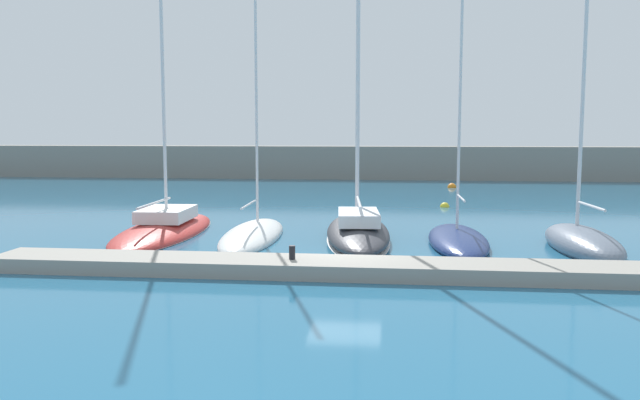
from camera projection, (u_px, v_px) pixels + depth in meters
ground_plane at (345, 263)px, 21.78m from camera, size 120.00×120.00×0.00m
dock_pier at (341, 268)px, 19.89m from camera, size 22.81×2.01×0.48m
breakwater_seawall at (375, 162)px, 61.11m from camera, size 108.00×3.42×3.16m
sailboat_red_nearest at (165, 229)px, 28.15m from camera, size 3.60×10.58×16.67m
sailboat_white_second at (253, 234)px, 26.95m from camera, size 2.59×8.62×14.04m
sailboat_charcoal_third at (358, 227)px, 26.55m from camera, size 3.43×9.93×20.00m
sailboat_navy_fourth at (458, 239)px, 25.41m from camera, size 2.31×7.43×12.25m
sailboat_slate_fifth at (582, 241)px, 23.94m from camera, size 2.38×6.56×12.48m
mooring_buoy_orange at (452, 188)px, 51.47m from camera, size 0.72×0.72×0.72m
mooring_buoy_yellow at (445, 207)px, 38.10m from camera, size 0.56×0.56×0.56m
dock_bollard at (292, 252)px, 20.02m from camera, size 0.20×0.20×0.44m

